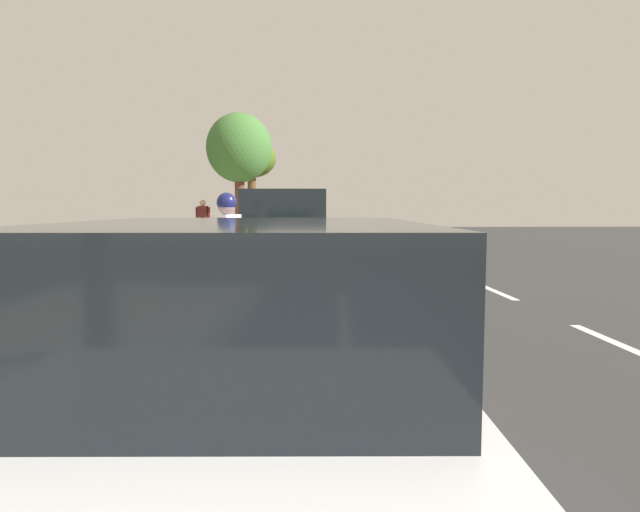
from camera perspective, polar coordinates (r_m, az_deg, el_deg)
name	(u,v)px	position (r m, az deg, el deg)	size (l,w,h in m)	color
ground	(325,277)	(12.61, 0.47, -2.20)	(63.78, 63.78, 0.00)	#323232
sidewalk	(160,275)	(12.97, -16.08, -1.91)	(3.54, 39.86, 0.13)	tan
curb_edge	(243,275)	(12.65, -7.91, -1.93)	(0.16, 39.86, 0.13)	gray
lane_stripe_centre	(462,277)	(13.06, 14.32, -2.09)	(0.14, 40.00, 0.01)	white
lane_stripe_bike_edge	(308,277)	(12.60, -1.23, -2.19)	(0.12, 39.86, 0.01)	white
parked_suv_red_nearest	(296,218)	(27.86, -2.43, 3.87)	(2.18, 4.80, 1.99)	maroon
parked_pickup_green_second	(284,238)	(12.56, -3.69, 1.89)	(2.05, 5.31, 1.95)	#1E512D
parked_sedan_white_mid	(245,390)	(2.64, -7.75, -13.43)	(1.95, 4.46, 1.52)	white
bicycle_at_curb	(238,300)	(7.42, -8.36, -4.51)	(1.30, 1.19, 0.74)	black
cyclist_with_backpack	(225,242)	(7.81, -9.69, 1.38)	(0.52, 0.56, 1.79)	#C6B284
street_tree_near_cyclist	(252,161)	(27.15, -7.04, 9.66)	(2.34, 2.34, 4.68)	brown
street_tree_mid_block	(239,149)	(21.65, -8.29, 10.79)	(2.48, 2.48, 5.01)	brown
pedestrian_on_phone	(203,219)	(22.85, -11.91, 3.77)	(0.61, 0.31, 1.76)	black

